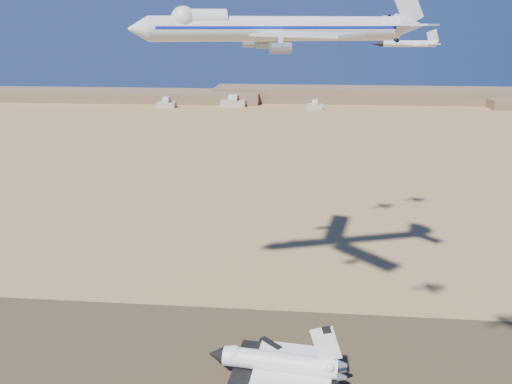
# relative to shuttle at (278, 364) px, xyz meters

# --- Properties ---
(ground) EXTENTS (1200.00, 1200.00, 0.00)m
(ground) POSITION_rel_shuttle_xyz_m (-18.55, 11.01, -5.20)
(ground) COLOR #A87D4A
(ground) RESTS_ON ground
(runway) EXTENTS (600.00, 50.00, 0.06)m
(runway) POSITION_rel_shuttle_xyz_m (-18.55, 11.01, -5.17)
(runway) COLOR #4B3E25
(runway) RESTS_ON ground
(ridgeline) EXTENTS (960.00, 90.00, 18.00)m
(ridgeline) POSITION_rel_shuttle_xyz_m (46.76, 538.32, 2.43)
(ridgeline) COLOR #7D6145
(ridgeline) RESTS_ON ground
(hangars) EXTENTS (200.50, 29.50, 30.00)m
(hangars) POSITION_rel_shuttle_xyz_m (-82.55, 489.44, -0.37)
(hangars) COLOR #BAB5A4
(hangars) RESTS_ON ground
(shuttle) EXTENTS (39.41, 26.63, 19.36)m
(shuttle) POSITION_rel_shuttle_xyz_m (0.00, 0.00, 0.00)
(shuttle) COLOR silver
(shuttle) RESTS_ON runway
(carrier_747) EXTENTS (85.93, 64.12, 21.50)m
(carrier_747) POSITION_rel_shuttle_xyz_m (-5.13, 30.50, 89.65)
(carrier_747) COLOR silver
(chase_jet_a) EXTENTS (13.96, 7.81, 3.50)m
(chase_jet_a) POSITION_rel_shuttle_xyz_m (25.56, -9.32, 87.04)
(chase_jet_a) COLOR silver
(chase_jet_d) EXTENTS (13.72, 8.78, 3.59)m
(chase_jet_d) POSITION_rel_shuttle_xyz_m (20.53, 78.86, 90.42)
(chase_jet_d) COLOR silver
(chase_jet_e) EXTENTS (13.82, 7.70, 3.46)m
(chase_jet_e) POSITION_rel_shuttle_xyz_m (39.60, 89.80, 93.38)
(chase_jet_e) COLOR silver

